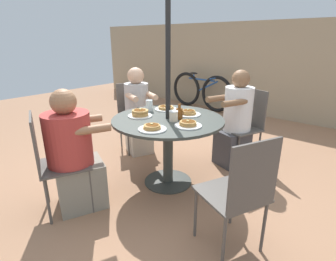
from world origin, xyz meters
The scene contains 20 objects.
ground_plane centered at (0.00, 0.00, 0.00)m, with size 12.00×12.00×0.00m, color #9E7051.
back_fence centered at (0.00, 3.32, 0.92)m, with size 10.00×0.06×1.85m, color tan.
patio_table centered at (0.00, 0.00, 0.60)m, with size 1.15×1.15×0.74m.
umbrella_pole centered at (0.00, 0.00, 1.07)m, with size 0.05×0.05×2.14m, color black.
patio_chair_north centered at (0.39, 1.06, 0.53)m, with size 0.54×0.54×0.93m.
diner_north centered at (0.33, 0.90, 0.54)m, with size 0.48×0.58×1.18m.
patio_chair_east centered at (-1.03, 0.47, 0.53)m, with size 0.56×0.56×0.93m.
diner_east centered at (-0.87, 0.40, 0.54)m, with size 0.57×0.49×1.16m.
patio_chair_south centered at (-0.45, -1.04, 0.53)m, with size 0.55×0.55×0.93m.
diner_south centered at (-0.38, -0.87, 0.50)m, with size 0.55×0.60×1.13m.
patio_chair_west centered at (1.03, -0.46, 0.53)m, with size 0.56×0.56×0.93m.
pancake_plate_a centered at (-0.24, 0.25, 0.76)m, with size 0.26×0.26×0.05m.
pancake_plate_b centered at (0.12, -0.37, 0.76)m, with size 0.26×0.26×0.06m.
pancake_plate_c centered at (0.31, -0.08, 0.76)m, with size 0.26×0.26×0.06m.
pancake_plate_d centered at (-0.27, -0.14, 0.77)m, with size 0.26×0.26×0.08m.
pancake_plate_e centered at (0.09, 0.24, 0.76)m, with size 0.26×0.26×0.06m.
syrup_bottle centered at (0.11, 0.05, 0.80)m, with size 0.09×0.07×0.16m.
coffee_cup centered at (0.11, -0.04, 0.79)m, with size 0.09×0.09×0.11m.
drinking_glass_a centered at (-0.35, 0.09, 0.80)m, with size 0.08×0.08×0.12m, color silver.
bicycle centered at (-1.54, 3.00, 0.40)m, with size 1.64×0.44×0.80m.
Camera 1 is at (1.65, -1.98, 1.51)m, focal length 28.00 mm.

